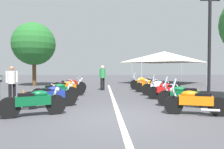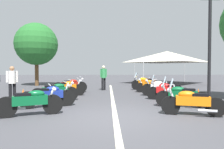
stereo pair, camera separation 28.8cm
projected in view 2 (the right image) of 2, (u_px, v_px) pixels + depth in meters
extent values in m
plane|color=#424247|center=(115.00, 117.00, 6.32)|extent=(80.00, 80.00, 0.00)
cube|color=beige|center=(112.00, 98.00, 10.35)|extent=(15.58, 0.16, 0.01)
cylinder|color=black|center=(53.00, 104.00, 6.78)|extent=(0.37, 0.66, 0.66)
cylinder|color=black|center=(6.00, 107.00, 6.24)|extent=(0.37, 0.66, 0.66)
cube|color=#0C592D|center=(30.00, 100.00, 6.50)|extent=(0.65, 1.08, 0.30)
ellipsoid|color=#0C592D|center=(36.00, 94.00, 6.57)|extent=(0.43, 0.58, 0.22)
cube|color=black|center=(23.00, 95.00, 6.41)|extent=(0.42, 0.54, 0.12)
cylinder|color=silver|center=(51.00, 95.00, 6.74)|extent=(0.17, 0.30, 0.58)
cylinder|color=silver|center=(49.00, 85.00, 6.72)|extent=(0.59, 0.26, 0.04)
sphere|color=silver|center=(54.00, 89.00, 6.78)|extent=(0.14, 0.14, 0.14)
cylinder|color=silver|center=(16.00, 109.00, 6.52)|extent=(0.28, 0.54, 0.08)
cylinder|color=black|center=(67.00, 98.00, 8.24)|extent=(0.40, 0.66, 0.66)
cylinder|color=black|center=(27.00, 100.00, 7.60)|extent=(0.40, 0.66, 0.66)
cube|color=navy|center=(48.00, 94.00, 7.92)|extent=(0.72, 1.15, 0.30)
ellipsoid|color=navy|center=(53.00, 89.00, 7.99)|extent=(0.45, 0.58, 0.22)
cube|color=black|center=(42.00, 90.00, 7.82)|extent=(0.43, 0.54, 0.12)
cylinder|color=silver|center=(65.00, 90.00, 8.21)|extent=(0.18, 0.29, 0.58)
cylinder|color=silver|center=(64.00, 82.00, 8.18)|extent=(0.58, 0.29, 0.04)
sphere|color=silver|center=(68.00, 85.00, 8.25)|extent=(0.14, 0.14, 0.14)
cylinder|color=silver|center=(35.00, 102.00, 7.90)|extent=(0.30, 0.53, 0.08)
cylinder|color=black|center=(71.00, 93.00, 9.73)|extent=(0.36, 0.65, 0.64)
cylinder|color=black|center=(38.00, 95.00, 9.16)|extent=(0.36, 0.65, 0.64)
cube|color=#0C592D|center=(55.00, 90.00, 9.44)|extent=(0.68, 1.18, 0.30)
ellipsoid|color=#0C592D|center=(59.00, 86.00, 9.50)|extent=(0.43, 0.58, 0.22)
cube|color=black|center=(50.00, 87.00, 9.35)|extent=(0.41, 0.54, 0.12)
cylinder|color=silver|center=(70.00, 87.00, 9.70)|extent=(0.17, 0.30, 0.58)
cylinder|color=silver|center=(69.00, 80.00, 9.68)|extent=(0.59, 0.26, 0.04)
sphere|color=silver|center=(72.00, 83.00, 9.74)|extent=(0.14, 0.14, 0.14)
cylinder|color=silver|center=(45.00, 96.00, 9.44)|extent=(0.27, 0.54, 0.08)
cylinder|color=black|center=(79.00, 90.00, 11.39)|extent=(0.30, 0.65, 0.63)
cylinder|color=black|center=(51.00, 91.00, 10.95)|extent=(0.30, 0.65, 0.63)
cube|color=orange|center=(65.00, 87.00, 11.17)|extent=(0.58, 1.19, 0.30)
ellipsoid|color=orange|center=(69.00, 83.00, 11.21)|extent=(0.39, 0.57, 0.22)
cube|color=black|center=(61.00, 84.00, 11.10)|extent=(0.38, 0.53, 0.12)
cylinder|color=silver|center=(78.00, 85.00, 11.36)|extent=(0.14, 0.30, 0.58)
cylinder|color=silver|center=(77.00, 78.00, 11.34)|extent=(0.61, 0.20, 0.04)
sphere|color=silver|center=(80.00, 81.00, 11.39)|extent=(0.14, 0.14, 0.14)
cylinder|color=silver|center=(57.00, 92.00, 11.22)|extent=(0.22, 0.55, 0.08)
cylinder|color=black|center=(82.00, 87.00, 12.89)|extent=(0.33, 0.69, 0.68)
cylinder|color=black|center=(58.00, 88.00, 12.45)|extent=(0.33, 0.69, 0.68)
cube|color=maroon|center=(70.00, 84.00, 12.67)|extent=(0.58, 1.13, 0.30)
ellipsoid|color=maroon|center=(73.00, 81.00, 12.72)|extent=(0.40, 0.57, 0.22)
cube|color=black|center=(66.00, 82.00, 12.59)|extent=(0.39, 0.53, 0.12)
cylinder|color=silver|center=(81.00, 82.00, 12.87)|extent=(0.15, 0.30, 0.58)
cylinder|color=silver|center=(80.00, 77.00, 12.84)|extent=(0.61, 0.22, 0.04)
sphere|color=silver|center=(82.00, 79.00, 12.89)|extent=(0.14, 0.14, 0.14)
cylinder|color=silver|center=(63.00, 89.00, 12.71)|extent=(0.23, 0.55, 0.08)
cylinder|color=black|center=(170.00, 105.00, 6.72)|extent=(0.30, 0.63, 0.61)
cylinder|color=black|center=(216.00, 107.00, 6.37)|extent=(0.30, 0.63, 0.61)
cube|color=orange|center=(193.00, 101.00, 6.54)|extent=(0.55, 1.08, 0.30)
ellipsoid|color=orange|center=(187.00, 94.00, 6.58)|extent=(0.39, 0.57, 0.22)
cube|color=black|center=(200.00, 95.00, 6.48)|extent=(0.38, 0.53, 0.12)
cylinder|color=silver|center=(172.00, 96.00, 6.70)|extent=(0.15, 0.30, 0.58)
cylinder|color=silver|center=(174.00, 85.00, 6.67)|extent=(0.61, 0.21, 0.04)
sphere|color=silver|center=(169.00, 90.00, 6.72)|extent=(0.14, 0.14, 0.14)
cylinder|color=silver|center=(207.00, 111.00, 6.27)|extent=(0.23, 0.55, 0.08)
cube|color=silver|center=(171.00, 83.00, 6.69)|extent=(0.38, 0.22, 0.32)
cylinder|color=black|center=(164.00, 98.00, 8.13)|extent=(0.29, 0.65, 0.64)
cylinder|color=black|center=(202.00, 100.00, 7.80)|extent=(0.29, 0.65, 0.64)
cube|color=#0C592D|center=(183.00, 95.00, 7.96)|extent=(0.54, 1.12, 0.30)
ellipsoid|color=#0C592D|center=(178.00, 89.00, 7.99)|extent=(0.38, 0.57, 0.22)
cube|color=black|center=(188.00, 90.00, 7.90)|extent=(0.37, 0.53, 0.12)
cylinder|color=silver|center=(165.00, 91.00, 8.11)|extent=(0.14, 0.30, 0.58)
cylinder|color=silver|center=(166.00, 82.00, 8.08)|extent=(0.61, 0.19, 0.04)
sphere|color=silver|center=(163.00, 86.00, 8.12)|extent=(0.14, 0.14, 0.14)
cylinder|color=silver|center=(195.00, 103.00, 7.69)|extent=(0.21, 0.55, 0.08)
cube|color=silver|center=(164.00, 80.00, 8.10)|extent=(0.38, 0.21, 0.32)
cylinder|color=black|center=(153.00, 93.00, 9.95)|extent=(0.38, 0.63, 0.63)
cylinder|color=black|center=(184.00, 94.00, 9.38)|extent=(0.38, 0.63, 0.63)
cube|color=red|center=(168.00, 90.00, 9.66)|extent=(0.70, 1.12, 0.30)
ellipsoid|color=red|center=(165.00, 86.00, 9.72)|extent=(0.45, 0.58, 0.22)
cube|color=black|center=(173.00, 86.00, 9.57)|extent=(0.43, 0.54, 0.12)
cylinder|color=silver|center=(154.00, 87.00, 9.91)|extent=(0.18, 0.29, 0.58)
cylinder|color=silver|center=(155.00, 80.00, 9.89)|extent=(0.58, 0.29, 0.04)
sphere|color=silver|center=(152.00, 83.00, 9.95)|extent=(0.14, 0.14, 0.14)
cylinder|color=silver|center=(177.00, 97.00, 9.33)|extent=(0.30, 0.53, 0.08)
cube|color=silver|center=(154.00, 78.00, 9.92)|extent=(0.38, 0.26, 0.32)
cylinder|color=black|center=(148.00, 90.00, 11.29)|extent=(0.32, 0.69, 0.67)
cylinder|color=black|center=(176.00, 90.00, 10.89)|extent=(0.32, 0.69, 0.67)
cube|color=white|center=(162.00, 87.00, 11.08)|extent=(0.60, 1.20, 0.30)
ellipsoid|color=white|center=(158.00, 83.00, 11.12)|extent=(0.40, 0.57, 0.22)
cube|color=black|center=(166.00, 84.00, 11.02)|extent=(0.38, 0.53, 0.12)
cylinder|color=silver|center=(149.00, 84.00, 11.26)|extent=(0.15, 0.30, 0.58)
cylinder|color=silver|center=(149.00, 78.00, 11.24)|extent=(0.61, 0.21, 0.04)
sphere|color=silver|center=(147.00, 81.00, 11.29)|extent=(0.14, 0.14, 0.14)
cylinder|color=silver|center=(170.00, 93.00, 10.80)|extent=(0.23, 0.55, 0.08)
cylinder|color=black|center=(140.00, 88.00, 12.87)|extent=(0.29, 0.62, 0.60)
cylinder|color=black|center=(163.00, 88.00, 12.54)|extent=(0.29, 0.62, 0.60)
cube|color=orange|center=(151.00, 85.00, 12.70)|extent=(0.54, 1.09, 0.30)
ellipsoid|color=orange|center=(148.00, 82.00, 12.73)|extent=(0.38, 0.57, 0.22)
cube|color=black|center=(155.00, 82.00, 12.64)|extent=(0.37, 0.53, 0.12)
cylinder|color=silver|center=(141.00, 83.00, 12.84)|extent=(0.14, 0.30, 0.58)
cylinder|color=silver|center=(142.00, 77.00, 12.82)|extent=(0.61, 0.20, 0.04)
sphere|color=silver|center=(139.00, 80.00, 12.86)|extent=(0.14, 0.14, 0.14)
cylinder|color=silver|center=(158.00, 90.00, 12.43)|extent=(0.22, 0.55, 0.08)
cylinder|color=black|center=(136.00, 85.00, 14.40)|extent=(0.32, 0.66, 0.65)
cylinder|color=black|center=(158.00, 86.00, 13.99)|extent=(0.32, 0.66, 0.65)
cube|color=orange|center=(147.00, 83.00, 14.19)|extent=(0.61, 1.20, 0.30)
ellipsoid|color=orange|center=(145.00, 80.00, 14.23)|extent=(0.40, 0.57, 0.22)
cube|color=black|center=(150.00, 80.00, 14.12)|extent=(0.39, 0.53, 0.12)
cylinder|color=silver|center=(137.00, 81.00, 14.38)|extent=(0.15, 0.30, 0.58)
cylinder|color=silver|center=(138.00, 76.00, 14.36)|extent=(0.60, 0.22, 0.04)
sphere|color=silver|center=(135.00, 78.00, 14.40)|extent=(0.14, 0.14, 0.14)
cylinder|color=silver|center=(154.00, 87.00, 13.90)|extent=(0.24, 0.55, 0.08)
cube|color=silver|center=(136.00, 75.00, 14.37)|extent=(0.38, 0.22, 0.32)
cylinder|color=black|center=(136.00, 84.00, 16.00)|extent=(0.29, 0.62, 0.60)
cylinder|color=black|center=(155.00, 84.00, 15.65)|extent=(0.29, 0.62, 0.60)
cube|color=#EAB214|center=(145.00, 82.00, 15.82)|extent=(0.56, 1.16, 0.30)
ellipsoid|color=#EAB214|center=(143.00, 79.00, 15.86)|extent=(0.38, 0.57, 0.22)
cube|color=black|center=(148.00, 79.00, 15.76)|extent=(0.37, 0.53, 0.12)
cylinder|color=silver|center=(136.00, 80.00, 15.98)|extent=(0.14, 0.30, 0.58)
cylinder|color=silver|center=(137.00, 75.00, 15.96)|extent=(0.61, 0.20, 0.04)
sphere|color=silver|center=(135.00, 77.00, 16.00)|extent=(0.14, 0.14, 0.14)
cylinder|color=silver|center=(151.00, 85.00, 15.55)|extent=(0.22, 0.55, 0.08)
cube|color=silver|center=(136.00, 75.00, 15.97)|extent=(0.38, 0.21, 0.32)
cylinder|color=black|center=(209.00, 51.00, 9.24)|extent=(0.14, 0.14, 4.65)
cube|color=orange|center=(23.00, 102.00, 9.22)|extent=(0.36, 0.36, 0.03)
cone|color=orange|center=(23.00, 95.00, 9.21)|extent=(0.26, 0.26, 0.60)
cylinder|color=white|center=(23.00, 94.00, 9.21)|extent=(0.19, 0.19, 0.07)
cube|color=orange|center=(198.00, 101.00, 9.26)|extent=(0.36, 0.36, 0.03)
cone|color=orange|center=(198.00, 95.00, 9.25)|extent=(0.26, 0.26, 0.60)
cylinder|color=white|center=(198.00, 94.00, 9.25)|extent=(0.19, 0.19, 0.07)
cylinder|color=black|center=(102.00, 84.00, 14.08)|extent=(0.14, 0.14, 0.85)
cylinder|color=black|center=(105.00, 84.00, 14.18)|extent=(0.14, 0.14, 0.85)
cylinder|color=#338C4C|center=(104.00, 73.00, 14.11)|extent=(0.32, 0.32, 0.64)
cylinder|color=#338C4C|center=(101.00, 73.00, 13.99)|extent=(0.09, 0.09, 0.57)
cylinder|color=#338C4C|center=(106.00, 73.00, 14.23)|extent=(0.09, 0.09, 0.57)
sphere|color=beige|center=(104.00, 67.00, 14.10)|extent=(0.23, 0.23, 0.23)
cylinder|color=black|center=(14.00, 92.00, 9.66)|extent=(0.14, 0.14, 0.81)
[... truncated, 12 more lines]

